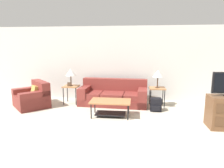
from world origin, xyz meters
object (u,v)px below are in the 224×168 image
table_lamp_left (71,73)px  armchair (33,98)px  table_lamp_right (158,74)px  backpack (156,105)px  side_table_left (71,88)px  coffee_table (110,105)px  side_table_right (157,90)px  couch (113,95)px

table_lamp_left → armchair: bearing=-155.5°
table_lamp_right → backpack: (-0.08, -0.51, -0.86)m
side_table_left → backpack: side_table_left is taller
backpack → coffee_table: bearing=-154.4°
side_table_left → coffee_table: bearing=-37.5°
coffee_table → side_table_right: side_table_right is taller
coffee_table → table_lamp_right: (1.37, 1.13, 0.72)m
side_table_right → table_lamp_left: (-2.83, 0.00, 0.51)m
couch → table_lamp_left: bearing=-177.2°
armchair → backpack: bearing=-0.0°
table_lamp_right → coffee_table: bearing=-140.5°
couch → backpack: (1.33, -0.58, -0.10)m
couch → armchair: size_ratio=1.62×
couch → side_table_right: 1.44m
couch → backpack: couch is taller
couch → side_table_left: (-1.42, -0.07, 0.24)m
side_table_right → table_lamp_left: table_lamp_left is taller
armchair → table_lamp_right: (3.95, 0.51, 0.76)m
side_table_left → backpack: bearing=-10.5°
armchair → backpack: 3.87m
armchair → table_lamp_right: 4.05m
couch → side_table_right: bearing=-2.9°
table_lamp_left → coffee_table: bearing=-37.5°
side_table_left → armchair: bearing=-155.5°
side_table_right → table_lamp_left: size_ratio=1.07×
armchair → coffee_table: bearing=-13.4°
couch → table_lamp_left: table_lamp_left is taller
side_table_left → table_lamp_left: size_ratio=1.07×
side_table_left → table_lamp_left: table_lamp_left is taller
couch → coffee_table: bearing=-87.7°
coffee_table → table_lamp_right: 1.91m
couch → armchair: (-2.54, -0.58, -0.00)m
couch → backpack: 1.46m
side_table_right → backpack: (-0.08, -0.51, -0.35)m
armchair → table_lamp_left: bearing=24.5°
coffee_table → table_lamp_left: table_lamp_left is taller
table_lamp_right → side_table_left: bearing=-180.0°
table_lamp_right → backpack: bearing=-99.0°
coffee_table → side_table_left: (-1.47, 1.13, 0.21)m
couch → table_lamp_right: (1.41, -0.07, 0.76)m
table_lamp_left → side_table_left: bearing=-63.4°
couch → armchair: couch is taller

